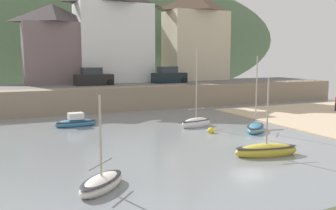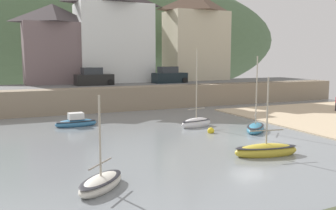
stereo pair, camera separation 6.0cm
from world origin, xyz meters
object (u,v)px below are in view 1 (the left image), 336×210
at_px(sailboat_blue_trim, 255,128).
at_px(rowboat_small_beached, 102,183).
at_px(fishing_boat_green, 266,150).
at_px(sailboat_white_hull, 76,122).
at_px(church_with_spire, 192,17).
at_px(sailboat_nearest_shore, 196,123).
at_px(mooring_buoy, 211,131).
at_px(waterfront_building_left, 53,43).
at_px(waterfront_building_centre, 113,33).
at_px(waterfront_building_right, 196,36).
at_px(parked_car_by_wall, 169,76).
at_px(parked_car_near_slipway, 93,78).

bearing_deg(sailboat_blue_trim, rowboat_small_beached, 163.42).
distance_m(fishing_boat_green, sailboat_white_hull, 15.72).
bearing_deg(sailboat_blue_trim, church_with_spire, 26.68).
xyz_separation_m(sailboat_nearest_shore, mooring_buoy, (-0.17, -2.57, -0.18)).
height_order(church_with_spire, mooring_buoy, church_with_spire).
bearing_deg(waterfront_building_left, fishing_boat_green, -75.17).
relative_size(waterfront_building_centre, mooring_buoy, 23.72).
xyz_separation_m(waterfront_building_centre, sailboat_blue_trim, (4.18, -23.08, -8.16)).
distance_m(waterfront_building_right, mooring_buoy, 25.92).
distance_m(waterfront_building_centre, sailboat_nearest_shore, 21.26).
bearing_deg(parked_car_by_wall, mooring_buoy, -109.03).
bearing_deg(mooring_buoy, waterfront_building_left, 109.92).
height_order(waterfront_building_centre, waterfront_building_right, waterfront_building_centre).
bearing_deg(sailboat_blue_trim, mooring_buoy, 119.98).
height_order(rowboat_small_beached, sailboat_nearest_shore, sailboat_nearest_shore).
xyz_separation_m(church_with_spire, parked_car_by_wall, (-7.56, -8.50, -8.07)).
bearing_deg(mooring_buoy, waterfront_building_centre, 92.25).
relative_size(sailboat_nearest_shore, parked_car_by_wall, 1.49).
relative_size(rowboat_small_beached, sailboat_white_hull, 1.22).
distance_m(waterfront_building_left, waterfront_building_right, 18.67).
bearing_deg(parked_car_by_wall, rowboat_small_beached, -124.11).
bearing_deg(waterfront_building_right, sailboat_nearest_shore, -117.95).
bearing_deg(waterfront_building_left, mooring_buoy, -70.08).
height_order(waterfront_building_right, parked_car_near_slipway, waterfront_building_right).
bearing_deg(rowboat_small_beached, parked_car_by_wall, 13.39).
bearing_deg(sailboat_white_hull, rowboat_small_beached, -98.77).
distance_m(church_with_spire, parked_car_near_slipway, 20.39).
xyz_separation_m(sailboat_white_hull, parked_car_near_slipway, (3.98, 10.96, 2.90)).
bearing_deg(sailboat_white_hull, parked_car_near_slipway, 67.66).
bearing_deg(waterfront_building_right, rowboat_small_beached, -124.29).
relative_size(waterfront_building_left, mooring_buoy, 18.21).
bearing_deg(mooring_buoy, waterfront_building_right, 64.51).
distance_m(waterfront_building_left, waterfront_building_centre, 7.30).
bearing_deg(fishing_boat_green, church_with_spire, 80.01).
height_order(rowboat_small_beached, parked_car_by_wall, parked_car_by_wall).
distance_m(waterfront_building_right, sailboat_nearest_shore, 23.62).
xyz_separation_m(waterfront_building_centre, sailboat_white_hull, (-7.61, -15.46, -8.13)).
xyz_separation_m(fishing_boat_green, mooring_buoy, (0.38, 6.73, -0.14)).
bearing_deg(church_with_spire, rowboat_small_beached, -122.97).
bearing_deg(sailboat_blue_trim, waterfront_building_centre, 55.07).
height_order(waterfront_building_left, waterfront_building_centre, waterfront_building_centre).
distance_m(fishing_boat_green, mooring_buoy, 6.75).
bearing_deg(rowboat_small_beached, parked_car_near_slipway, 30.77).
bearing_deg(sailboat_nearest_shore, mooring_buoy, -105.60).
bearing_deg(parked_car_by_wall, church_with_spire, 43.90).
xyz_separation_m(rowboat_small_beached, fishing_boat_green, (9.77, 1.49, 0.04)).
height_order(church_with_spire, parked_car_near_slipway, church_with_spire).
xyz_separation_m(waterfront_building_right, rowboat_small_beached, (-20.74, -30.42, -8.08)).
bearing_deg(rowboat_small_beached, sailboat_white_hull, 36.69).
height_order(fishing_boat_green, sailboat_nearest_shore, sailboat_nearest_shore).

